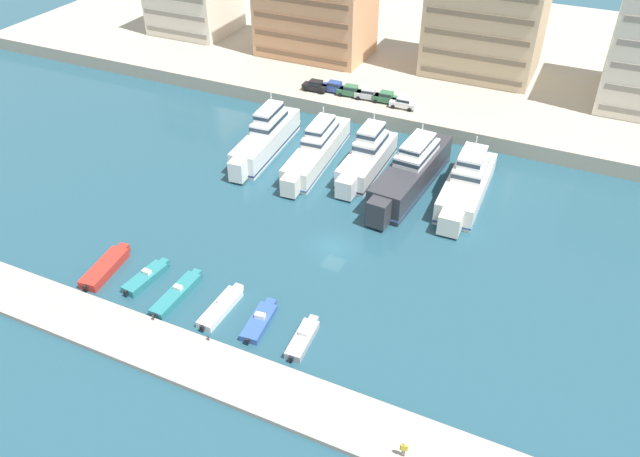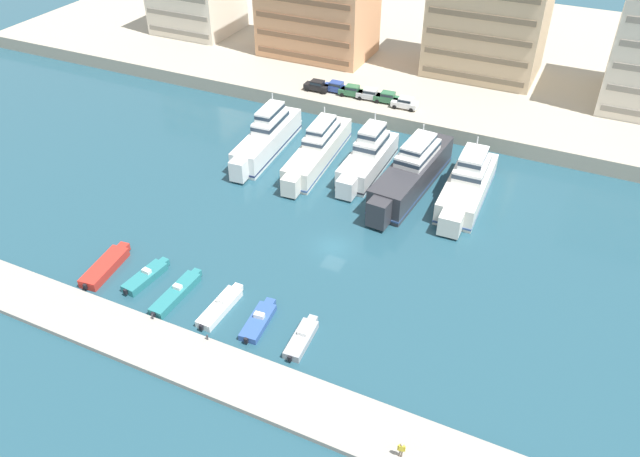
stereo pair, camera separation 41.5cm
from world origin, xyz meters
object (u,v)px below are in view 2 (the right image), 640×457
at_px(car_blue_left, 336,87).
at_px(motorboat_teal_mid_left, 176,293).
at_px(yacht_charcoal_center_left, 412,172).
at_px(car_white_center_right, 405,103).
at_px(yacht_ivory_center, 468,184).
at_px(car_black_far_left, 317,85).
at_px(yacht_ivory_left, 318,149).
at_px(motorboat_blue_center, 259,321).
at_px(car_green_mid_left, 352,90).
at_px(motorboat_teal_left, 146,277).
at_px(yacht_white_far_left, 267,137).
at_px(car_green_center, 387,97).
at_px(yacht_white_mid_left, 368,157).
at_px(motorboat_white_center_left, 221,307).
at_px(car_silver_center_left, 370,94).
at_px(pedestrian_near_edge, 401,449).
at_px(motorboat_grey_center_right, 302,338).
at_px(motorboat_red_far_left, 106,266).

bearing_deg(car_blue_left, motorboat_teal_mid_left, -85.51).
relative_size(yacht_charcoal_center_left, car_white_center_right, 5.24).
height_order(yacht_ivory_center, car_black_far_left, yacht_ivory_center).
bearing_deg(yacht_ivory_left, motorboat_blue_center, -75.01).
distance_m(yacht_ivory_center, car_blue_left, 32.59).
bearing_deg(car_green_mid_left, yacht_ivory_left, -82.49).
relative_size(yacht_charcoal_center_left, motorboat_teal_left, 3.30).
xyz_separation_m(yacht_white_far_left, yacht_ivory_left, (8.01, 0.44, -0.30)).
xyz_separation_m(motorboat_teal_left, car_green_mid_left, (3.70, 49.20, 2.89)).
bearing_deg(car_green_center, motorboat_blue_center, -84.49).
xyz_separation_m(yacht_white_mid_left, motorboat_white_center_left, (-3.41, -32.66, -1.80)).
distance_m(car_silver_center_left, pedestrian_near_edge, 63.96).
bearing_deg(car_blue_left, pedestrian_near_edge, -61.28).
relative_size(motorboat_grey_center_right, car_black_far_left, 1.51).
distance_m(motorboat_red_far_left, car_green_center, 52.11).
height_order(motorboat_teal_left, motorboat_blue_center, motorboat_teal_left).
relative_size(yacht_white_far_left, yacht_ivory_left, 0.94).
bearing_deg(motorboat_white_center_left, yacht_white_far_left, 110.81).
relative_size(car_silver_center_left, car_white_center_right, 1.02).
distance_m(yacht_white_far_left, yacht_ivory_left, 8.03).
xyz_separation_m(motorboat_white_center_left, car_silver_center_left, (-3.20, 49.74, 2.92)).
xyz_separation_m(motorboat_red_far_left, car_green_mid_left, (8.85, 49.78, 2.82)).
bearing_deg(car_silver_center_left, car_white_center_right, -6.47).
bearing_deg(motorboat_red_far_left, car_green_center, 73.29).
bearing_deg(car_blue_left, motorboat_red_far_left, -96.67).
bearing_deg(motorboat_white_center_left, motorboat_red_far_left, -179.82).
height_order(yacht_white_far_left, car_white_center_right, yacht_white_far_left).
distance_m(motorboat_teal_mid_left, motorboat_white_center_left, 5.39).
bearing_deg(car_silver_center_left, car_green_mid_left, -179.86).
bearing_deg(motorboat_red_far_left, yacht_ivory_left, 70.77).
height_order(motorboat_teal_mid_left, car_green_center, car_green_center).
height_order(yacht_ivory_center, car_blue_left, yacht_ivory_center).
distance_m(yacht_charcoal_center_left, pedestrian_near_edge, 41.47).
distance_m(yacht_white_far_left, car_black_far_left, 17.55).
height_order(motorboat_blue_center, car_blue_left, car_blue_left).
relative_size(motorboat_teal_mid_left, motorboat_white_center_left, 1.11).
relative_size(car_white_center_right, pedestrian_near_edge, 2.44).
bearing_deg(motorboat_white_center_left, yacht_ivory_left, 97.11).
bearing_deg(car_green_center, car_green_mid_left, -179.53).
distance_m(motorboat_red_far_left, car_black_far_left, 49.30).
xyz_separation_m(yacht_charcoal_center_left, car_silver_center_left, (-13.52, 18.86, 0.87)).
relative_size(yacht_white_far_left, motorboat_red_far_left, 2.42).
height_order(yacht_white_far_left, car_black_far_left, yacht_white_far_left).
bearing_deg(motorboat_white_center_left, yacht_ivory_center, 60.92).
relative_size(yacht_white_far_left, yacht_ivory_center, 1.04).
bearing_deg(car_green_mid_left, yacht_white_mid_left, -60.32).
bearing_deg(car_green_mid_left, yacht_white_far_left, -107.35).
bearing_deg(motorboat_teal_mid_left, motorboat_grey_center_right, -0.24).
distance_m(motorboat_red_far_left, motorboat_teal_mid_left, 9.80).
bearing_deg(car_green_mid_left, car_black_far_left, -173.89).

